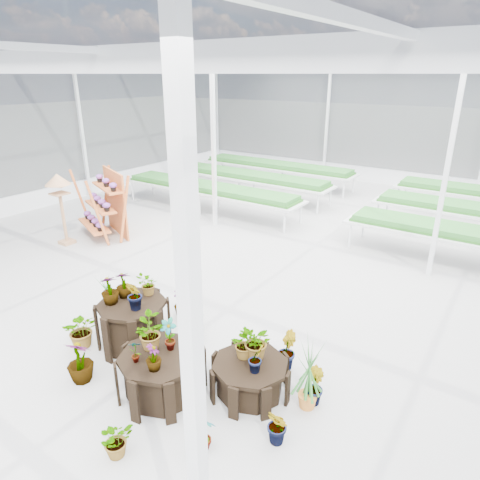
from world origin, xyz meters
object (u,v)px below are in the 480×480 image
Objects in this scene: plinth_mid at (162,374)px; bird_table at (62,210)px; plinth_tall at (134,324)px; shelf_rack at (102,205)px; plinth_low at (250,378)px.

plinth_mid is 0.64× the size of bird_table.
plinth_tall is at bearing 153.43° from plinth_mid.
bird_table reaches higher than shelf_rack.
shelf_rack is 1.04m from bird_table.
plinth_low is at bearing 2.60° from plinth_tall.
plinth_low is 7.41m from bird_table.
plinth_mid is at bearing -10.51° from shelf_rack.
plinth_tall is 0.95× the size of plinth_mid.
plinth_low is at bearing -1.69° from shelf_rack.
plinth_mid is 0.67× the size of shelf_rack.
bird_table is (-7.09, 2.04, 0.69)m from plinth_low.
plinth_tall is 0.64× the size of shelf_rack.
bird_table is at bearing -87.85° from shelf_rack.
plinth_mid is (1.20, -0.60, -0.07)m from plinth_tall.
shelf_rack reaches higher than plinth_low.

